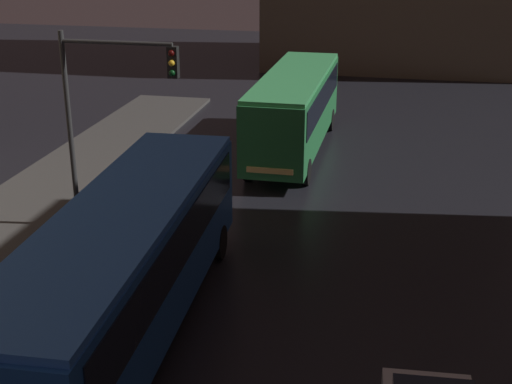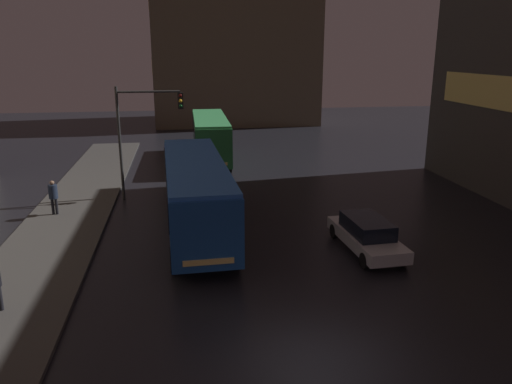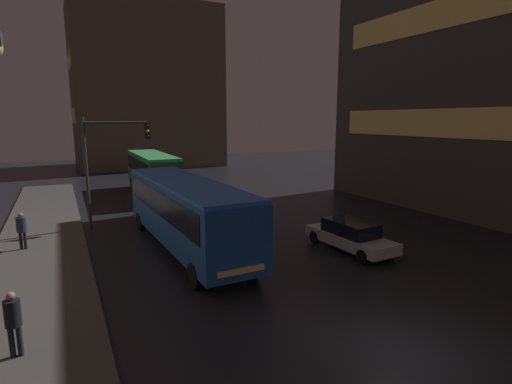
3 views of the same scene
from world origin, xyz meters
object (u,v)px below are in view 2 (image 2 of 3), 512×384
(bus_near, at_px, (196,188))
(bus_far, at_px, (210,134))
(car_taxi, at_px, (367,234))
(pedestrian_near, at_px, (53,194))
(traffic_light_main, at_px, (142,124))

(bus_near, distance_m, bus_far, 15.02)
(car_taxi, xyz_separation_m, pedestrian_near, (-13.94, 6.55, 0.48))
(bus_near, relative_size, traffic_light_main, 1.89)
(car_taxi, xyz_separation_m, traffic_light_main, (-9.59, 9.16, 3.54))
(bus_near, relative_size, bus_far, 1.14)
(bus_near, bearing_deg, pedestrian_near, -25.26)
(bus_far, relative_size, pedestrian_near, 5.97)
(pedestrian_near, distance_m, traffic_light_main, 5.92)
(traffic_light_main, bearing_deg, bus_near, -64.58)
(bus_near, height_order, traffic_light_main, traffic_light_main)
(bus_far, relative_size, car_taxi, 2.16)
(bus_far, xyz_separation_m, pedestrian_near, (-8.59, -11.94, -0.86))
(bus_near, xyz_separation_m, traffic_light_main, (-2.66, 5.61, 2.22))
(bus_near, distance_m, pedestrian_near, 7.67)
(car_taxi, height_order, pedestrian_near, pedestrian_near)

